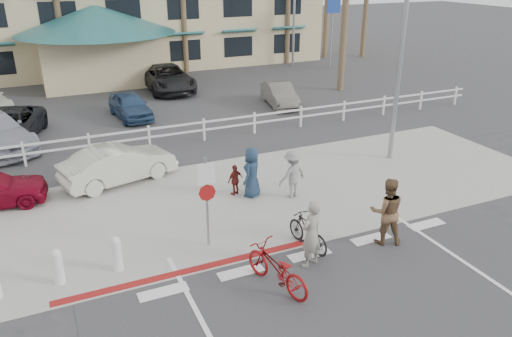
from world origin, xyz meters
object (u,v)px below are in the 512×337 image
bike_black (308,232)px  car_white_sedan (119,164)px  bike_red (276,268)px  sign_post (207,198)px

bike_black → car_white_sedan: 7.67m
bike_black → bike_red: bearing=30.2°
sign_post → bike_black: (2.43, -1.24, -0.96)m
sign_post → car_white_sedan: 5.63m
sign_post → car_white_sedan: sign_post is taller
sign_post → bike_black: size_ratio=1.77×
bike_red → bike_black: 2.04m
sign_post → car_white_sedan: bearing=105.1°
bike_red → sign_post: bearing=-88.3°
sign_post → car_white_sedan: size_ratio=0.72×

